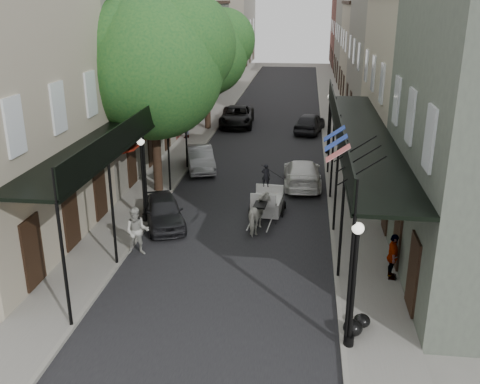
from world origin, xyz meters
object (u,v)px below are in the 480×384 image
(pedestrian_walking, at_px, (137,231))
(horse, at_px, (260,214))
(pedestrian_sidewalk_left, at_px, (186,125))
(pedestrian_sidewalk_right, at_px, (393,257))
(lamppost_right_near, at_px, (353,284))
(car_left_mid, at_px, (200,159))
(car_left_far, at_px, (237,116))
(tree_near, at_px, (161,61))
(car_right_near, at_px, (302,173))
(lamppost_right_far, at_px, (329,123))
(car_right_far, at_px, (310,123))
(tree_far, at_px, (212,50))
(carriage, at_px, (268,191))
(car_left_near, at_px, (163,211))
(lamppost_left, at_px, (143,179))

(pedestrian_walking, bearing_deg, horse, 19.74)
(pedestrian_sidewalk_left, relative_size, pedestrian_sidewalk_right, 1.06)
(pedestrian_sidewalk_left, bearing_deg, lamppost_right_near, 73.60)
(car_left_mid, height_order, car_left_far, car_left_far)
(tree_near, distance_m, pedestrian_walking, 9.09)
(tree_near, xyz_separation_m, car_right_near, (6.80, 1.75, -5.81))
(lamppost_right_far, height_order, car_right_far, lamppost_right_far)
(tree_far, bearing_deg, pedestrian_sidewalk_left, -111.65)
(lamppost_right_near, xyz_separation_m, car_right_near, (-1.50, 13.93, -1.38))
(horse, distance_m, car_left_mid, 9.21)
(lamppost_right_near, bearing_deg, carriage, 106.52)
(lamppost_right_near, relative_size, pedestrian_sidewalk_right, 2.25)
(car_left_mid, bearing_deg, car_right_far, 41.50)
(pedestrian_walking, height_order, pedestrian_sidewalk_right, pedestrian_walking)
(carriage, height_order, car_left_near, carriage)
(lamppost_right_near, bearing_deg, lamppost_right_far, 90.00)
(lamppost_right_far, bearing_deg, car_left_mid, -151.37)
(pedestrian_sidewalk_right, bearing_deg, tree_far, 28.87)
(lamppost_right_far, xyz_separation_m, pedestrian_sidewalk_right, (1.70, -15.95, -1.11))
(car_left_near, bearing_deg, car_right_far, 48.54)
(pedestrian_walking, relative_size, pedestrian_sidewalk_right, 1.16)
(pedestrian_walking, relative_size, car_left_near, 0.49)
(lamppost_right_far, bearing_deg, lamppost_right_near, -90.00)
(car_left_far, bearing_deg, lamppost_left, -97.72)
(tree_far, distance_m, horse, 19.78)
(tree_near, xyz_separation_m, car_left_near, (0.94, -4.30, -5.83))
(tree_far, distance_m, lamppost_left, 18.57)
(tree_far, bearing_deg, pedestrian_walking, -87.99)
(lamppost_right_near, height_order, car_left_mid, lamppost_right_near)
(horse, bearing_deg, lamppost_right_far, -100.12)
(car_left_far, bearing_deg, car_left_mid, -96.45)
(tree_far, xyz_separation_m, carriage, (5.34, -16.06, -4.86))
(lamppost_left, bearing_deg, carriage, 22.16)
(lamppost_right_far, height_order, pedestrian_sidewalk_right, lamppost_right_far)
(pedestrian_walking, distance_m, pedestrian_sidewalk_left, 17.97)
(lamppost_right_near, xyz_separation_m, carriage, (-3.00, 10.12, -1.07))
(lamppost_right_near, bearing_deg, tree_near, 124.27)
(car_left_mid, distance_m, car_right_far, 11.75)
(car_left_near, xyz_separation_m, car_right_near, (5.86, 6.05, 0.02))
(lamppost_left, xyz_separation_m, pedestrian_sidewalk_left, (-1.46, 14.85, -1.06))
(lamppost_right_near, distance_m, car_left_mid, 17.65)
(car_left_mid, height_order, car_right_near, car_right_near)
(lamppost_right_near, relative_size, car_left_mid, 0.93)
(lamppost_left, relative_size, car_right_far, 0.86)
(car_right_near, bearing_deg, lamppost_right_near, 93.66)
(tree_far, relative_size, pedestrian_sidewalk_right, 5.23)
(lamppost_right_near, xyz_separation_m, lamppost_left, (-8.20, 8.00, 0.00))
(lamppost_right_far, relative_size, car_right_far, 0.86)
(lamppost_right_far, height_order, car_left_mid, lamppost_right_far)
(pedestrian_sidewalk_right, xyz_separation_m, car_left_far, (-8.40, 23.48, -0.20))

